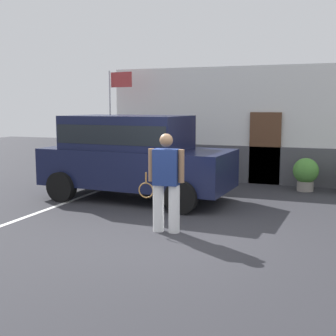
{
  "coord_description": "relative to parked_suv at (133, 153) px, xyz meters",
  "views": [
    {
      "loc": [
        2.68,
        -7.05,
        2.29
      ],
      "look_at": [
        -0.41,
        1.2,
        1.05
      ],
      "focal_mm": 47.53,
      "sensor_mm": 36.0,
      "label": 1
    }
  ],
  "objects": [
    {
      "name": "parked_suv",
      "position": [
        0.0,
        0.0,
        0.0
      ],
      "size": [
        4.69,
        2.35,
        2.05
      ],
      "rotation": [
        0.0,
        0.0,
        -0.05
      ],
      "color": "#141938",
      "rests_on": "ground_plane"
    },
    {
      "name": "potted_plant_by_porch",
      "position": [
        3.92,
        2.56,
        -0.65
      ],
      "size": [
        0.68,
        0.68,
        0.9
      ],
      "color": "gray",
      "rests_on": "ground_plane"
    },
    {
      "name": "parking_stripe_0",
      "position": [
        -1.31,
        -1.26,
        -1.14
      ],
      "size": [
        0.12,
        4.4,
        0.01
      ],
      "primitive_type": "cube",
      "color": "silver",
      "rests_on": "ground_plane"
    },
    {
      "name": "house_frontage",
      "position": [
        1.92,
        3.46,
        0.47
      ],
      "size": [
        8.06,
        0.4,
        3.44
      ],
      "color": "white",
      "rests_on": "ground_plane"
    },
    {
      "name": "tennis_player_man",
      "position": [
        1.79,
        -2.43,
        -0.22
      ],
      "size": [
        0.92,
        0.31,
        1.8
      ],
      "rotation": [
        0.0,
        0.0,
        3.22
      ],
      "color": "white",
      "rests_on": "ground_plane"
    },
    {
      "name": "ground_plane",
      "position": [
        1.91,
        -2.76,
        -1.15
      ],
      "size": [
        40.0,
        40.0,
        0.0
      ],
      "primitive_type": "plane",
      "color": "#2D2D33"
    },
    {
      "name": "flag_pole",
      "position": [
        -1.74,
        2.48,
        1.15
      ],
      "size": [
        0.8,
        0.13,
        3.34
      ],
      "color": "silver",
      "rests_on": "ground_plane"
    }
  ]
}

